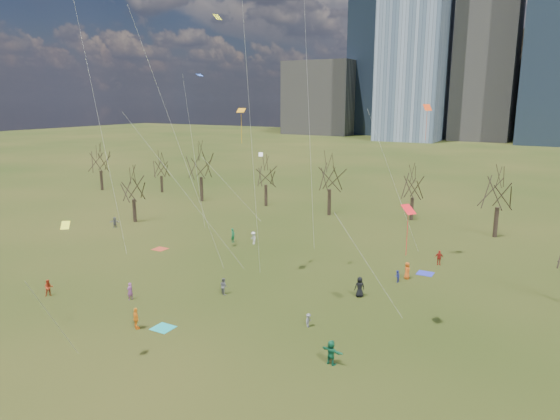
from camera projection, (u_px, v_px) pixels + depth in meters
The scene contains 20 objects.
ground at pixel (207, 323), 40.03m from camera, with size 500.00×500.00×0.00m, color black.
downtown_skyline at pixel (504, 47), 211.94m from camera, with size 212.50×78.00×118.00m.
bare_tree_row at pixel (367, 182), 70.41m from camera, with size 113.04×29.80×9.50m.
blanket_teal at pixel (163, 328), 39.18m from camera, with size 1.60×1.50×0.03m, color #1BA7A2.
blanket_navy at pixel (425, 273), 51.43m from camera, with size 1.60×1.50×0.03m, color #282FBB.
blanket_crimson at pixel (160, 249), 59.79m from camera, with size 1.60×1.50×0.03m, color #B83E24.
person_2 at pixel (49, 288), 45.44m from camera, with size 0.76×0.59×1.57m, color #AF3619.
person_3 at pixel (308, 320), 39.30m from camera, with size 0.72×0.42×1.12m, color slate.
person_4 at pixel (136, 319), 38.86m from camera, with size 1.03×0.43×1.77m, color orange.
person_5 at pixel (331, 352), 33.68m from camera, with size 1.63×0.52×1.75m, color #166641.
person_6 at pixel (360, 287), 45.17m from camera, with size 0.93×0.61×1.91m, color black.
person_7 at pixel (130, 291), 44.61m from camera, with size 0.58×0.38×1.60m, color #8D4687.
person_8 at pixel (397, 276), 48.91m from camera, with size 0.58×0.45×1.19m, color #252EA3.
person_9 at pixel (253, 238), 61.76m from camera, with size 1.01×0.58×1.57m, color silver.
person_10 at pixel (439, 258), 54.03m from camera, with size 0.94×0.39×1.61m, color #A41D17.
person_11 at pixel (115, 222), 69.64m from camera, with size 1.41×0.45×1.52m, color #59595E.
person_12 at pixel (407, 271), 49.76m from camera, with size 0.85×0.55×1.73m, color #DE5A18.
person_13 at pixel (233, 235), 62.56m from camera, with size 0.65×0.43×1.78m, color #176A3A.
person_14 at pixel (224, 286), 45.85m from camera, with size 0.76×0.59×1.56m, color slate.
kites_airborne at pixel (299, 140), 46.06m from camera, with size 66.25×47.53×36.47m.
Camera 1 is at (23.28, -29.45, 17.62)m, focal length 32.00 mm.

